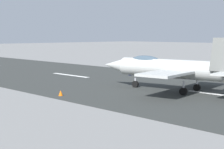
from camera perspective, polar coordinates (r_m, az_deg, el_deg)
The scene contains 5 objects.
ground_plane at distance 37.47m, azimuth 16.58°, elevation -3.09°, with size 400.00×400.00×0.00m, color slate.
runway_strip at distance 37.46m, azimuth 16.60°, elevation -3.08°, with size 240.00×26.00×0.02m.
fighter_jet at distance 38.28m, azimuth 9.73°, elevation 0.98°, with size 17.55×13.47×5.65m.
crew_person at distance 52.43m, azimuth 2.84°, elevation 0.68°, with size 0.49×0.57×1.62m.
marker_cone_mid at distance 35.67m, azimuth -8.07°, elevation -2.91°, with size 0.44×0.44×0.55m, color orange.
Camera 1 is at (-17.94, 32.35, 5.95)m, focal length 58.19 mm.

